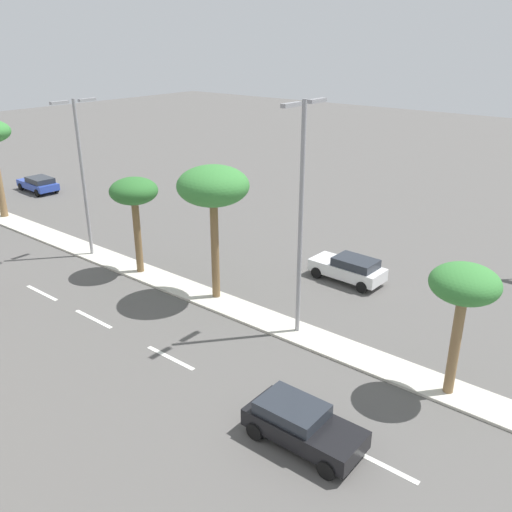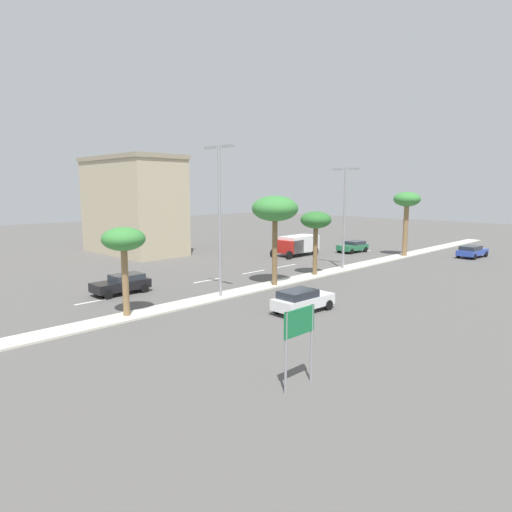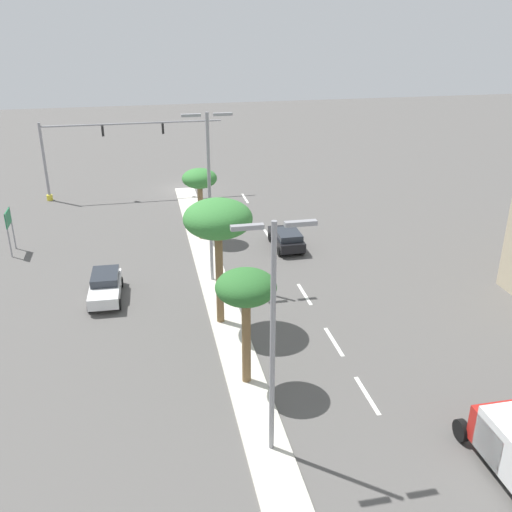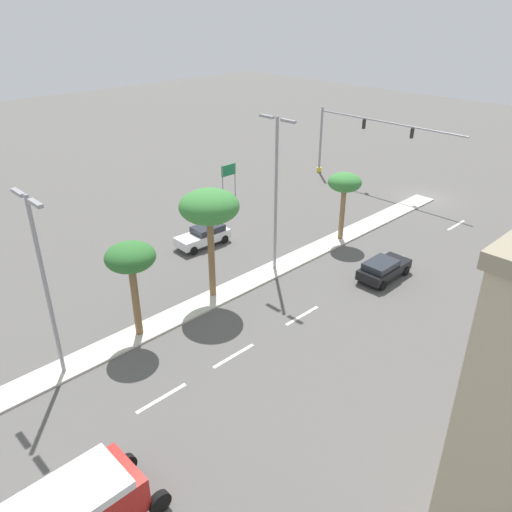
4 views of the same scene
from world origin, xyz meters
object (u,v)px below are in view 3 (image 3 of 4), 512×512
Objects in this scene: street_lamp_rear at (209,187)px; sedan_white_outboard at (105,286)px; traffic_signal_gantry at (89,149)px; sedan_black_near at (287,238)px; palm_tree_right at (200,181)px; palm_tree_front at (218,221)px; palm_tree_outboard at (246,291)px; directional_road_sign at (9,222)px; street_lamp_mid at (273,324)px.

street_lamp_rear is 2.44× the size of sedan_white_outboard.
traffic_signal_gantry is 21.06m from sedan_black_near.
palm_tree_right is 7.39m from street_lamp_rear.
street_lamp_rear is at bearing 88.56° from palm_tree_right.
palm_tree_right is 1.29× the size of sedan_black_near.
sedan_black_near is at bearing -122.79° from palm_tree_front.
traffic_signal_gantry is 31.56m from palm_tree_outboard.
sedan_white_outboard is (6.69, 8.24, -3.76)m from palm_tree_right.
directional_road_sign is at bearing -9.04° from sedan_black_near.
traffic_signal_gantry is at bearing -76.44° from street_lamp_mid.
street_lamp_mid reaches higher than palm_tree_front.
palm_tree_right reaches higher than sedan_white_outboard.
directional_road_sign is at bearing -51.70° from sedan_white_outboard.
sedan_white_outboard is 13.57m from sedan_black_near.
palm_tree_front is 5.80m from palm_tree_outboard.
sedan_black_near is at bearing 133.15° from traffic_signal_gantry.
directional_road_sign is 0.30× the size of street_lamp_rear.
palm_tree_outboard reaches higher than sedan_black_near.
palm_tree_right is at bearing -26.59° from sedan_black_near.
sedan_black_near is (-5.86, -15.32, -4.00)m from palm_tree_outboard.
directional_road_sign is 0.59× the size of palm_tree_right.
traffic_signal_gantry is 3.02× the size of palm_tree_right.
street_lamp_mid is at bearing 90.82° from street_lamp_rear.
directional_road_sign is 0.73× the size of sedan_white_outboard.
street_lamp_mid reaches higher than palm_tree_outboard.
street_lamp_rear is at bearing -170.95° from sedan_white_outboard.
sedan_white_outboard is 1.04× the size of sedan_black_near.
directional_road_sign is 0.33× the size of street_lamp_mid.
directional_road_sign is 0.45× the size of palm_tree_front.
street_lamp_rear is at bearing -89.18° from street_lamp_mid.
sedan_white_outboard is (6.62, -9.97, -3.98)m from palm_tree_outboard.
palm_tree_front is 1.70× the size of sedan_black_near.
palm_tree_right is 7.49m from sedan_black_near.
street_lamp_rear reaches higher than palm_tree_front.
street_lamp_mid reaches higher than directional_road_sign.
traffic_signal_gantry is at bearing -67.09° from street_lamp_rear.
palm_tree_right is at bearing 124.46° from traffic_signal_gantry.
traffic_signal_gantry is 14.83m from palm_tree_right.
directional_road_sign reaches higher than sedan_black_near.
street_lamp_mid is at bearing 103.56° from traffic_signal_gantry.
traffic_signal_gantry is 13.23m from directional_road_sign.
palm_tree_front is (0.44, 12.55, 1.44)m from palm_tree_right.
palm_tree_outboard is at bearing 90.56° from street_lamp_rear.
directional_road_sign is 0.76× the size of sedan_black_near.
directional_road_sign is 19.39m from sedan_black_near.
sedan_black_near is (-12.47, -5.34, -0.02)m from sedan_white_outboard.
palm_tree_right is at bearing 179.38° from directional_road_sign.
palm_tree_front reaches higher than sedan_white_outboard.
street_lamp_rear reaches higher than sedan_black_near.
palm_tree_outboard is 4.62m from street_lamp_mid.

